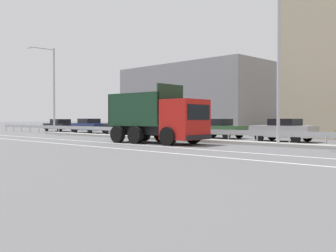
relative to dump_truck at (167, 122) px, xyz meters
name	(u,v)px	position (x,y,z in m)	size (l,w,h in m)	color
ground_plane	(138,142)	(-2.70, 0.15, -1.31)	(320.00, 320.00, 0.00)	#565659
lane_strip_0	(134,145)	(-0.84, -1.86, -1.31)	(59.26, 0.16, 0.01)	silver
lane_strip_1	(98,147)	(-0.84, -4.33, -1.31)	(59.26, 0.16, 0.01)	silver
median_island	(168,139)	(-2.70, 2.91, -1.22)	(32.60, 1.10, 0.18)	gray
median_guardrail	(180,132)	(-2.70, 4.14, -0.74)	(59.26, 0.09, 0.78)	#9EA0A5
dump_truck	(167,122)	(0.00, 0.00, 0.00)	(6.55, 2.99, 3.51)	red
median_road_sign	(161,124)	(-3.41, 2.91, -0.17)	(0.75, 0.16, 2.16)	white
street_lamp_0	(52,86)	(-18.03, 2.58, 3.34)	(0.71, 2.62, 8.26)	#ADADB2
street_lamp_1	(277,54)	(5.70, 2.63, 3.66)	(0.71, 2.73, 8.85)	#ADADB2
parked_car_0	(60,125)	(-24.82, 7.37, -0.58)	(4.50, 1.99, 1.44)	black
parked_car_1	(90,126)	(-18.42, 7.12, -0.55)	(4.71, 2.10, 1.49)	navy
parked_car_2	(123,127)	(-12.68, 7.00, -0.60)	(4.41, 2.00, 1.40)	black
parked_car_3	(170,127)	(-7.09, 7.53, -0.55)	(4.07, 1.97, 1.50)	#335B33
parked_car_4	(219,128)	(-1.84, 7.56, -0.57)	(3.96, 2.11, 1.48)	#335B33
parked_car_5	(284,130)	(3.79, 7.00, -0.55)	(4.09, 2.13, 1.49)	#A3A3A8
background_building_0	(202,99)	(-14.41, 20.70, 2.56)	(18.07, 10.98, 7.74)	gray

